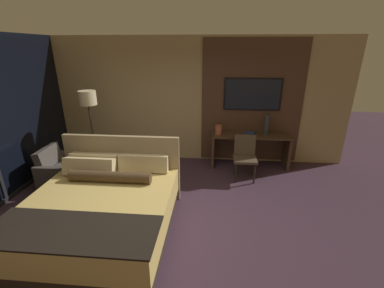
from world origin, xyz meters
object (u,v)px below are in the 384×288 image
Objects in this scene: desk at (250,144)px; desk_chair at (245,153)px; armchair_by_window at (66,172)px; floor_lamp at (88,105)px; book at (250,133)px; tv at (253,94)px; vase_short at (219,130)px; vase_tall at (266,124)px; bed at (102,210)px.

desk is 1.90× the size of desk_chair.
desk_chair reaches higher than desk.
desk_chair is at bearing -83.42° from armchair_by_window.
floor_lamp is 3.46m from book.
book is (-0.02, -0.18, -0.83)m from tv.
floor_lamp is at bearing -168.38° from vase_short.
vase_short is at bearing -175.74° from vase_tall.
desk_chair is 0.91m from vase_tall.
bed reaches higher than armchair_by_window.
desk_chair is 3.30m from floor_lamp.
desk is 8.68× the size of vase_short.
vase_short is at bearing -72.04° from armchair_by_window.
bed is at bearing -139.56° from desk_chair.
vase_short is (-1.04, -0.08, -0.13)m from vase_tall.
tv is at bearing 84.68° from book.
bed is 3.75m from vase_tall.
floor_lamp is at bearing -170.43° from vase_tall.
book is (3.32, 0.63, -0.70)m from floor_lamp.
bed is 1.70× the size of tv.
desk is at bearing 74.21° from desk_chair.
desk is 1.11m from tv.
tv is at bearing 78.21° from desk_chair.
vase_short is (2.98, 1.12, 0.60)m from armchair_by_window.
vase_tall is 2.28× the size of vase_short.
armchair_by_window is 3.55× the size of book.
desk is (2.39, 2.49, 0.15)m from bed.
book is (0.16, 0.64, 0.23)m from desk_chair.
armchair_by_window is 2.00× the size of vase_tall.
bed is 3.82m from tv.
tv is at bearing 21.12° from vase_short.
floor_lamp is (-3.34, -0.82, -0.12)m from tv.
tv is 4.17m from armchair_by_window.
vase_tall is (0.50, 0.63, 0.44)m from desk_chair.
floor_lamp is at bearing 116.59° from bed.
desk is 6.76× the size of book.
desk_chair is (2.22, 1.88, 0.18)m from bed.
floor_lamp reaches higher than desk.
tv is at bearing 48.50° from bed.
vase_tall is at bearing -2.63° from book.
desk_chair is at bearing 40.28° from bed.
armchair_by_window is 0.51× the size of floor_lamp.
bed is 1.23× the size of desk.
tv is 1.07m from vase_short.
book is at bearing -95.32° from tv.
tv is 3.44m from floor_lamp.
bed is 3.49m from book.
armchair_by_window is at bearing -121.66° from floor_lamp.
vase_tall is (3.66, 0.62, -0.49)m from floor_lamp.
vase_tall reaches higher than vase_short.
vase_short reaches higher than armchair_by_window.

